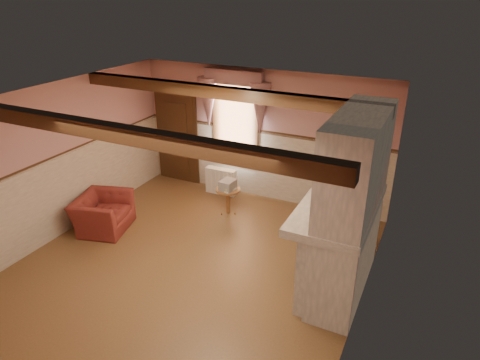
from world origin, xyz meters
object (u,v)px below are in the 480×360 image
at_px(bowl, 343,196).
at_px(oil_lamp, 344,189).
at_px(side_table, 228,201).
at_px(armchair, 103,213).
at_px(mantel_clock, 352,178).
at_px(radiator, 221,181).

distance_m(bowl, oil_lamp, 0.11).
bearing_deg(side_table, bowl, -24.39).
distance_m(armchair, mantel_clock, 4.67).
relative_size(armchair, bowl, 3.08).
relative_size(radiator, oil_lamp, 2.50).
xyz_separation_m(side_table, radiator, (-0.56, 0.75, 0.02)).
height_order(armchair, oil_lamp, oil_lamp).
height_order(bowl, mantel_clock, mantel_clock).
bearing_deg(radiator, side_table, -54.46).
relative_size(bowl, oil_lamp, 1.20).
relative_size(side_table, bowl, 1.64).
distance_m(side_table, bowl, 3.01).
height_order(armchair, radiator, armchair).
height_order(armchair, mantel_clock, mantel_clock).
xyz_separation_m(radiator, mantel_clock, (3.08, -1.30, 1.22)).
bearing_deg(mantel_clock, side_table, 167.70).
relative_size(radiator, mantel_clock, 2.92).
xyz_separation_m(radiator, oil_lamp, (3.08, -1.84, 1.26)).
height_order(radiator, oil_lamp, oil_lamp).
bearing_deg(oil_lamp, mantel_clock, 90.00).
bearing_deg(side_table, oil_lamp, -23.43).
bearing_deg(oil_lamp, armchair, -173.41).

